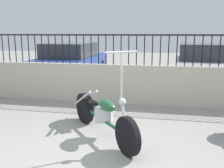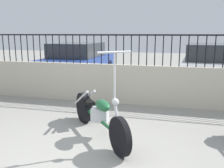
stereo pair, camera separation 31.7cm
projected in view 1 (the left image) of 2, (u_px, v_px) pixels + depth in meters
ground_plane at (85, 164)px, 3.42m from camera, size 40.00×40.00×0.00m
low_wall at (121, 84)px, 6.30m from camera, size 10.87×0.18×0.99m
fence_railing at (121, 44)px, 6.10m from camera, size 10.87×0.04×0.74m
motorcycle_green at (100, 114)px, 4.37m from camera, size 1.53×1.81×1.51m
car_blue at (72, 61)px, 9.50m from camera, size 1.81×4.28×1.40m
car_silver at (203, 64)px, 8.62m from camera, size 2.06×4.53×1.41m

